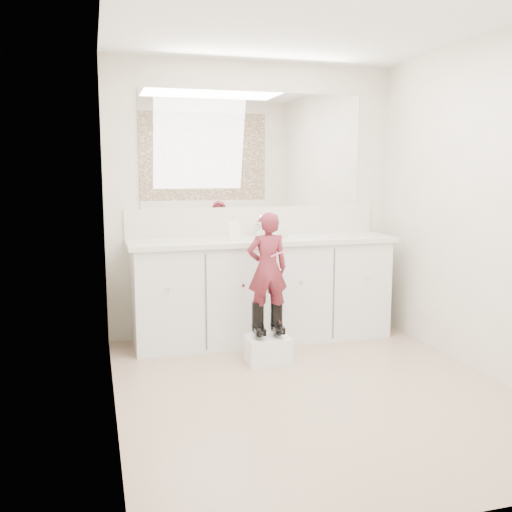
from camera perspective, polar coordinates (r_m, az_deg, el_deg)
name	(u,v)px	position (r m, az deg, el deg)	size (l,w,h in m)	color
floor	(314,389)	(3.97, 5.82, -13.14)	(3.00, 3.00, 0.00)	#947661
ceiling	(320,16)	(3.80, 6.41, 22.77)	(3.00, 3.00, 0.00)	white
wall_back	(254,200)	(5.11, -0.24, 5.61)	(2.60, 2.60, 0.00)	beige
wall_front	(461,238)	(2.38, 19.78, 1.72)	(2.60, 2.60, 0.00)	beige
wall_left	(109,216)	(3.43, -14.53, 3.89)	(3.00, 3.00, 0.00)	beige
wall_right	(488,208)	(4.35, 22.22, 4.46)	(3.00, 3.00, 0.00)	beige
vanity_cabinet	(262,291)	(4.95, 0.63, -3.54)	(2.20, 0.55, 0.85)	silver
countertop	(263,241)	(4.87, 0.69, 1.55)	(2.28, 0.58, 0.04)	beige
backsplash	(254,221)	(5.11, -0.19, 3.53)	(2.28, 0.03, 0.25)	beige
mirror	(254,150)	(5.10, -0.21, 10.54)	(2.00, 0.02, 1.00)	white
dot_panel	(465,121)	(2.38, 20.19, 12.56)	(2.00, 0.01, 1.20)	#472819
faucet	(257,230)	(5.01, 0.15, 2.57)	(0.08, 0.08, 0.10)	silver
cup	(284,233)	(4.91, 2.84, 2.36)	(0.09, 0.09, 0.09)	beige
soap_bottle	(234,227)	(4.73, -2.21, 2.88)	(0.10, 0.10, 0.21)	white
step_stool	(268,350)	(4.43, 1.20, -9.34)	(0.32, 0.27, 0.21)	white
boot_left	(258,320)	(4.36, 0.18, -6.37)	(0.10, 0.18, 0.27)	black
boot_right	(277,318)	(4.40, 2.07, -6.23)	(0.10, 0.18, 0.27)	black
toddler	(267,268)	(4.29, 1.15, -1.25)	(0.31, 0.20, 0.85)	#A93442
toothbrush	(280,253)	(4.22, 2.38, 0.28)	(0.01, 0.01, 0.14)	#EA5B9A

